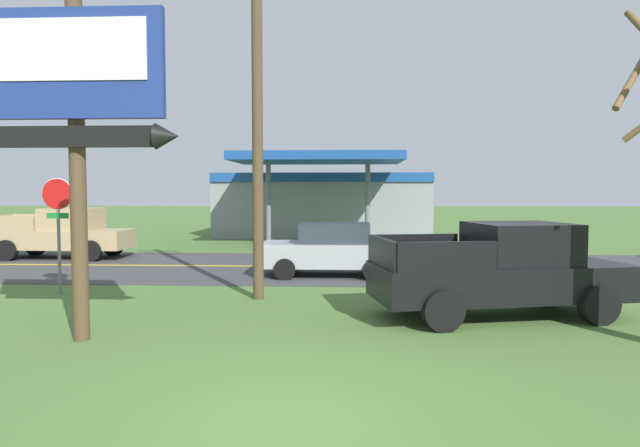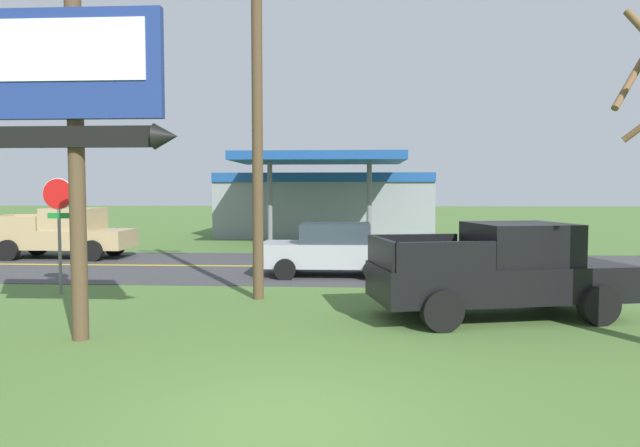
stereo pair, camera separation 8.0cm
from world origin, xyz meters
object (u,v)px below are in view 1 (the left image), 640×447
object	(u,v)px
motel_sign	(76,101)
pickup_tan_on_road	(63,234)
pickup_black_parked_on_lawn	(502,271)
car_silver_far_lane	(331,249)
utility_pole	(257,86)
gas_station	(323,202)
stop_sign	(58,215)

from	to	relation	value
motel_sign	pickup_tan_on_road	bearing A→B (deg)	118.67
pickup_black_parked_on_lawn	pickup_tan_on_road	size ratio (longest dim) A/B	1.06
pickup_black_parked_on_lawn	car_silver_far_lane	distance (m)	6.56
utility_pole	car_silver_far_lane	distance (m)	5.92
utility_pole	car_silver_far_lane	size ratio (longest dim) A/B	2.29
motel_sign	utility_pole	bearing A→B (deg)	58.87
gas_station	car_silver_far_lane	xyz separation A→B (m)	(0.96, -15.54, -1.11)
pickup_tan_on_road	gas_station	bearing A→B (deg)	50.33
gas_station	pickup_black_parked_on_lawn	size ratio (longest dim) A/B	2.18
motel_sign	gas_station	distance (m)	23.63
motel_sign	utility_pole	size ratio (longest dim) A/B	0.62
stop_sign	pickup_black_parked_on_lawn	world-z (taller)	stop_sign
pickup_tan_on_road	car_silver_far_lane	size ratio (longest dim) A/B	1.24
stop_sign	gas_station	xyz separation A→B (m)	(5.85, 18.91, -0.08)
stop_sign	pickup_tan_on_road	world-z (taller)	stop_sign
gas_station	car_silver_far_lane	world-z (taller)	gas_station
pickup_black_parked_on_lawn	car_silver_far_lane	world-z (taller)	pickup_black_parked_on_lawn
motel_sign	car_silver_far_lane	world-z (taller)	motel_sign
pickup_tan_on_road	car_silver_far_lane	bearing A→B (deg)	-20.79
stop_sign	car_silver_far_lane	bearing A→B (deg)	26.37
car_silver_far_lane	gas_station	bearing A→B (deg)	93.54
stop_sign	car_silver_far_lane	xyz separation A→B (m)	(6.81, 3.37, -1.20)
gas_station	pickup_black_parked_on_lawn	bearing A→B (deg)	-77.37
car_silver_far_lane	pickup_black_parked_on_lawn	bearing A→B (deg)	-55.36
gas_station	pickup_black_parked_on_lawn	world-z (taller)	gas_station
motel_sign	stop_sign	distance (m)	5.59
pickup_tan_on_road	pickup_black_parked_on_lawn	bearing A→B (deg)	-33.38
utility_pole	motel_sign	bearing A→B (deg)	-121.13
car_silver_far_lane	pickup_tan_on_road	bearing A→B (deg)	159.21
pickup_black_parked_on_lawn	gas_station	bearing A→B (deg)	102.63
stop_sign	car_silver_far_lane	world-z (taller)	stop_sign
utility_pole	car_silver_far_lane	world-z (taller)	utility_pole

